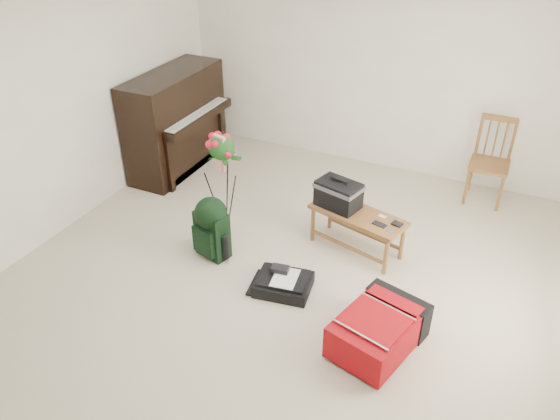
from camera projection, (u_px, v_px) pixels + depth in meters
The scene contains 11 objects.
floor at pixel (279, 282), 5.18m from camera, with size 5.00×5.50×0.01m, color #C1B19B.
ceiling at pixel (278, 7), 3.85m from camera, with size 5.00×5.50×0.01m, color white.
wall_back at pixel (376, 70), 6.62m from camera, with size 5.00×0.04×2.50m, color white.
wall_left at pixel (52, 115), 5.42m from camera, with size 0.04×5.50×2.50m, color white.
piano at pixel (177, 123), 6.87m from camera, with size 0.71×1.50×1.25m.
bench at pixel (343, 203), 5.39m from camera, with size 1.03×0.62×0.74m.
dining_chair at pixel (490, 162), 6.23m from camera, with size 0.43×0.43×0.99m.
red_suitcase at pixel (380, 326), 4.43m from camera, with size 0.71×0.91×0.34m.
black_duffel at pixel (284, 283), 5.04m from camera, with size 0.56×0.47×0.21m.
green_backpack at pixel (211, 225), 5.35m from camera, with size 0.37×0.34×0.66m.
flower_stand at pixel (224, 187), 5.55m from camera, with size 0.46×0.46×1.18m.
Camera 1 is at (1.73, -3.63, 3.33)m, focal length 35.00 mm.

